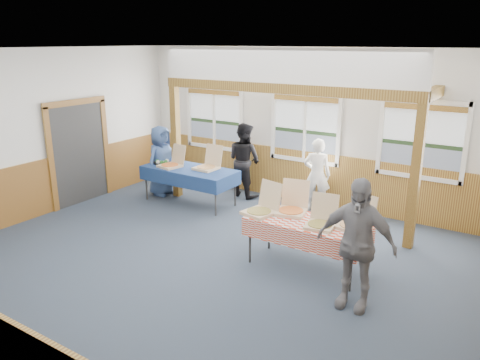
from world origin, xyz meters
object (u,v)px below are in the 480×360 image
table_right (307,225)px  woman_white (317,175)px  table_left (189,171)px  woman_black (244,160)px  man_blue (161,161)px  person_grey (356,244)px

table_right → woman_white: size_ratio=1.30×
table_left → woman_black: size_ratio=1.28×
woman_white → man_blue: size_ratio=0.96×
table_right → woman_white: bearing=123.6°
table_right → person_grey: 1.15m
woman_white → man_blue: (-3.31, -0.91, 0.03)m
table_left → woman_white: 2.64m
table_right → woman_white: 2.59m
table_left → woman_white: woman_white is taller
woman_black → man_blue: 1.84m
table_left → woman_white: (2.42, 1.03, 0.04)m
woman_white → woman_black: bearing=-18.6°
woman_black → man_blue: bearing=42.7°
table_left → person_grey: bearing=-29.9°
person_grey → table_left: bearing=153.1°
woman_white → person_grey: size_ratio=0.85×
table_right → person_grey: (0.95, -0.63, 0.17)m
table_left → man_blue: size_ratio=1.34×
table_left → woman_white: size_ratio=1.40×
table_right → woman_black: woman_black is taller
person_grey → man_blue: bearing=155.8°
table_right → man_blue: (-4.24, 1.51, 0.08)m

